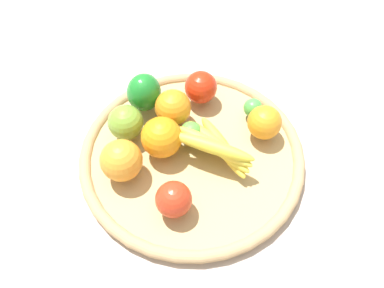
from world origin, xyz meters
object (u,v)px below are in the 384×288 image
orange_3 (121,160)px  orange_2 (264,122)px  apple_0 (201,87)px  orange_0 (162,137)px  apple_2 (174,199)px  apple_1 (126,122)px  lime_0 (253,108)px  lime_1 (192,133)px  orange_1 (173,108)px  bell_pepper (144,92)px  banana_bunch (216,146)px

orange_3 → orange_2: 0.29m
orange_2 → apple_0: bearing=-41.7°
apple_0 → orange_0: (0.09, 0.13, 0.01)m
orange_3 → apple_2: bearing=138.1°
apple_2 → apple_1: 0.20m
lime_0 → lime_1: lime_1 is taller
orange_2 → orange_1: bearing=-15.3°
lime_0 → orange_1: size_ratio=0.53×
orange_1 → orange_3: bearing=51.2°
lime_0 → bell_pepper: size_ratio=0.47×
apple_1 → banana_bunch: size_ratio=0.44×
orange_3 → apple_0: (-0.16, -0.18, -0.00)m
apple_1 → bell_pepper: size_ratio=0.83×
apple_0 → orange_2: bearing=138.3°
lime_1 → bell_pepper: 0.14m
orange_3 → orange_1: (-0.10, -0.13, -0.00)m
apple_0 → apple_2: bearing=75.2°
lime_0 → orange_0: orange_0 is taller
orange_1 → orange_0: 0.08m
orange_3 → apple_0: bearing=-131.9°
lime_1 → bell_pepper: (0.09, -0.10, 0.02)m
lime_1 → orange_2: bearing=-177.5°
banana_bunch → orange_1: orange_1 is taller
orange_2 → lime_1: bearing=2.5°
orange_2 → apple_0: (0.12, -0.11, 0.00)m
apple_1 → orange_3: bearing=87.2°
orange_3 → lime_0: (-0.27, -0.13, -0.02)m
lime_1 → orange_2: size_ratio=0.66×
orange_3 → lime_0: bearing=-154.5°
orange_3 → orange_1: orange_3 is taller
orange_3 → bell_pepper: size_ratio=0.93×
orange_3 → orange_0: bearing=-147.7°
apple_0 → orange_1: bearing=42.0°
orange_1 → apple_1: bearing=18.0°
apple_0 → bell_pepper: 0.12m
orange_3 → apple_1: 0.09m
lime_0 → orange_1: orange_1 is taller
orange_3 → banana_bunch: (-0.18, -0.03, -0.01)m
orange_3 → apple_2: (-0.09, 0.08, -0.01)m
lime_0 → orange_1: (0.17, 0.00, 0.02)m
lime_1 → orange_0: orange_0 is taller
lime_1 → orange_1: (0.04, -0.06, 0.01)m
apple_1 → bell_pepper: (-0.04, -0.07, 0.01)m
orange_1 → orange_2: orange_1 is taller
apple_1 → apple_2: bearing=116.5°
banana_bunch → orange_0: orange_0 is taller
apple_2 → apple_0: 0.28m
lime_0 → apple_1: size_ratio=0.56×
banana_bunch → apple_0: apple_0 is taller
orange_3 → banana_bunch: size_ratio=0.49×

